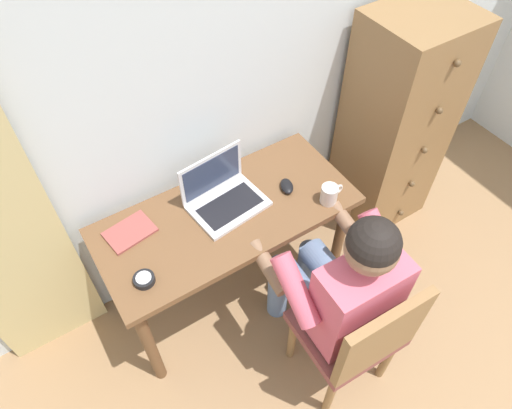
# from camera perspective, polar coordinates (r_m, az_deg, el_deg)

# --- Properties ---
(wall_back) EXTENTS (4.80, 0.05, 2.50)m
(wall_back) POSITION_cam_1_polar(r_m,az_deg,el_deg) (2.13, -3.84, 16.79)
(wall_back) COLOR silver
(wall_back) RESTS_ON ground_plane
(desk) EXTENTS (1.23, 0.55, 0.72)m
(desk) POSITION_cam_1_polar(r_m,az_deg,el_deg) (2.27, -3.49, -2.88)
(desk) COLOR brown
(desk) RESTS_ON ground_plane
(dresser) EXTENTS (0.51, 0.46, 1.34)m
(dresser) POSITION_cam_1_polar(r_m,az_deg,el_deg) (2.79, 16.55, 9.09)
(dresser) COLOR olive
(dresser) RESTS_ON ground_plane
(chair) EXTENTS (0.43, 0.42, 0.87)m
(chair) POSITION_cam_1_polar(r_m,az_deg,el_deg) (2.16, 12.26, -15.26)
(chair) COLOR brown
(chair) RESTS_ON ground_plane
(person_seated) EXTENTS (0.54, 0.59, 1.19)m
(person_seated) POSITION_cam_1_polar(r_m,az_deg,el_deg) (2.06, 9.94, -9.29)
(person_seated) COLOR #6B84AD
(person_seated) RESTS_ON ground_plane
(laptop) EXTENTS (0.37, 0.29, 0.24)m
(laptop) POSITION_cam_1_polar(r_m,az_deg,el_deg) (2.19, -4.07, 1.22)
(laptop) COLOR silver
(laptop) RESTS_ON desk
(computer_mouse) EXTENTS (0.09, 0.12, 0.03)m
(computer_mouse) POSITION_cam_1_polar(r_m,az_deg,el_deg) (2.27, 3.77, 2.25)
(computer_mouse) COLOR black
(computer_mouse) RESTS_ON desk
(desk_clock) EXTENTS (0.09, 0.09, 0.03)m
(desk_clock) POSITION_cam_1_polar(r_m,az_deg,el_deg) (2.01, -13.48, -8.87)
(desk_clock) COLOR black
(desk_clock) RESTS_ON desk
(notebook_pad) EXTENTS (0.23, 0.18, 0.01)m
(notebook_pad) POSITION_cam_1_polar(r_m,az_deg,el_deg) (2.18, -15.12, -3.24)
(notebook_pad) COLOR #994742
(notebook_pad) RESTS_ON desk
(coffee_mug) EXTENTS (0.12, 0.08, 0.09)m
(coffee_mug) POSITION_cam_1_polar(r_m,az_deg,el_deg) (2.21, 8.95, 1.25)
(coffee_mug) COLOR silver
(coffee_mug) RESTS_ON desk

